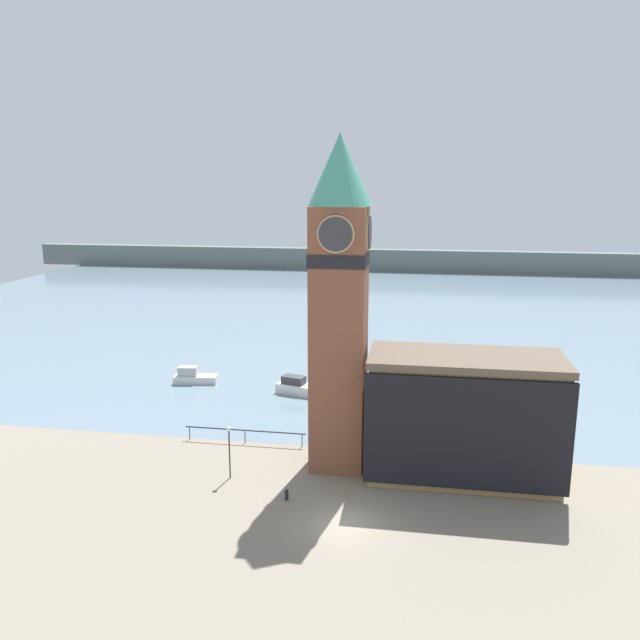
{
  "coord_description": "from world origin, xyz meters",
  "views": [
    {
      "loc": [
        4.03,
        -33.6,
        20.06
      ],
      "look_at": [
        -2.47,
        6.13,
        11.18
      ],
      "focal_mm": 35.0,
      "sensor_mm": 36.0,
      "label": 1
    }
  ],
  "objects": [
    {
      "name": "boat_near",
      "position": [
        -7.15,
        22.91,
        0.65
      ],
      "size": [
        5.24,
        3.01,
        1.71
      ],
      "rotation": [
        0.0,
        0.0,
        -0.28
      ],
      "color": "silver",
      "rests_on": "water"
    },
    {
      "name": "lamp_post",
      "position": [
        -8.58,
        4.82,
        2.66
      ],
      "size": [
        0.32,
        0.32,
        3.79
      ],
      "color": "#2D2D33",
      "rests_on": "ground_plane"
    },
    {
      "name": "water",
      "position": [
        0.0,
        71.0,
        -0.0
      ],
      "size": [
        160.0,
        120.0,
        0.0
      ],
      "color": "slate",
      "rests_on": "ground_plane"
    },
    {
      "name": "boat_far",
      "position": [
        -18.63,
        24.59,
        0.61
      ],
      "size": [
        4.53,
        2.18,
        1.7
      ],
      "rotation": [
        0.0,
        0.0,
        0.15
      ],
      "color": "silver",
      "rests_on": "water"
    },
    {
      "name": "pier_railing",
      "position": [
        -9.21,
        10.75,
        0.95
      ],
      "size": [
        9.75,
        0.08,
        1.09
      ],
      "color": "#232328",
      "rests_on": "ground_plane"
    },
    {
      "name": "ground_plane",
      "position": [
        0.0,
        0.0,
        0.0
      ],
      "size": [
        160.0,
        160.0,
        0.0
      ],
      "primitive_type": "plane",
      "color": "gray"
    },
    {
      "name": "far_shoreline",
      "position": [
        0.0,
        111.0,
        2.5
      ],
      "size": [
        180.0,
        3.0,
        5.0
      ],
      "color": "slate",
      "rests_on": "water"
    },
    {
      "name": "mooring_bollard_near",
      "position": [
        -4.05,
        2.43,
        0.4
      ],
      "size": [
        0.26,
        0.26,
        0.73
      ],
      "color": "black",
      "rests_on": "ground_plane"
    },
    {
      "name": "clock_tower",
      "position": [
        -1.46,
        8.16,
        12.35
      ],
      "size": [
        4.3,
        4.3,
        23.29
      ],
      "color": "brown",
      "rests_on": "ground_plane"
    },
    {
      "name": "pier_building",
      "position": [
        7.26,
        7.74,
        4.38
      ],
      "size": [
        13.18,
        6.15,
        8.71
      ],
      "color": "#A88451",
      "rests_on": "ground_plane"
    }
  ]
}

